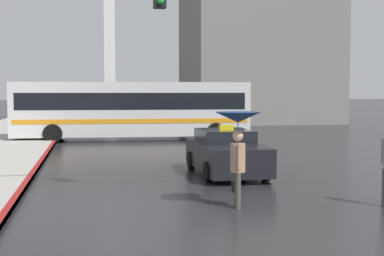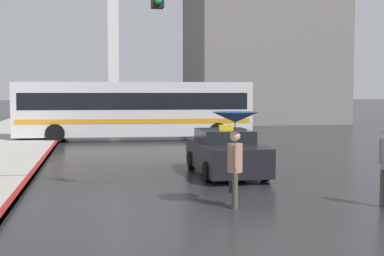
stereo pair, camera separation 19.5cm
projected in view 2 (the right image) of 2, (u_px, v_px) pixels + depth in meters
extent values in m
plane|color=#262628|center=(266.00, 251.00, 8.70)|extent=(300.00, 300.00, 0.00)
cube|color=black|center=(226.00, 156.00, 16.65)|extent=(1.80, 4.22, 0.83)
cube|color=black|center=(224.00, 136.00, 16.82)|extent=(1.58, 1.90, 0.40)
cylinder|color=black|center=(265.00, 170.00, 15.54)|extent=(0.20, 0.60, 0.60)
cylinder|color=black|center=(208.00, 172.00, 15.24)|extent=(0.20, 0.60, 0.60)
cylinder|color=black|center=(241.00, 159.00, 18.11)|extent=(0.20, 0.60, 0.60)
cylinder|color=black|center=(191.00, 160.00, 17.81)|extent=(0.20, 0.60, 0.60)
cube|color=yellow|center=(226.00, 127.00, 16.59)|extent=(0.44, 0.16, 0.16)
cube|color=silver|center=(134.00, 109.00, 28.29)|extent=(12.36, 3.15, 2.80)
cube|color=black|center=(134.00, 101.00, 28.26)|extent=(11.75, 3.14, 0.86)
cube|color=orange|center=(135.00, 120.00, 28.33)|extent=(11.99, 3.15, 0.24)
cylinder|color=black|center=(211.00, 129.00, 30.10)|extent=(0.97, 0.33, 0.96)
cylinder|color=black|center=(218.00, 132.00, 27.72)|extent=(0.97, 0.33, 0.96)
cylinder|color=black|center=(61.00, 130.00, 29.07)|extent=(0.97, 0.33, 0.96)
cylinder|color=black|center=(55.00, 134.00, 26.69)|extent=(0.97, 0.33, 0.96)
cylinder|color=#4C473D|center=(235.00, 191.00, 11.77)|extent=(0.14, 0.14, 0.81)
cylinder|color=#4C473D|center=(234.00, 189.00, 11.99)|extent=(0.14, 0.14, 0.81)
cylinder|color=tan|center=(235.00, 158.00, 11.83)|extent=(0.39, 0.39, 0.64)
sphere|color=#DBAD89|center=(235.00, 136.00, 11.80)|extent=(0.24, 0.24, 0.24)
cylinder|color=tan|center=(236.00, 157.00, 11.62)|extent=(0.08, 0.08, 0.54)
cylinder|color=tan|center=(234.00, 155.00, 12.04)|extent=(0.08, 0.08, 0.54)
cone|color=navy|center=(235.00, 117.00, 11.77)|extent=(1.03, 1.03, 0.23)
cylinder|color=black|center=(235.00, 133.00, 11.79)|extent=(0.02, 0.02, 0.68)
cube|color=#262628|center=(231.00, 186.00, 12.17)|extent=(0.13, 0.19, 0.28)
cylinder|color=#4C473D|center=(383.00, 188.00, 11.99)|extent=(0.16, 0.16, 0.86)
cylinder|color=gray|center=(380.00, 151.00, 11.99)|extent=(0.10, 0.10, 0.58)
sphere|color=green|center=(158.00, 1.00, 12.21)|extent=(0.16, 0.16, 0.16)
cube|color=white|center=(113.00, 1.00, 43.70)|extent=(0.90, 0.90, 19.90)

